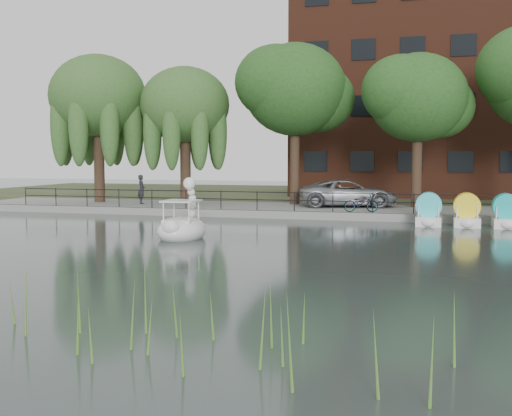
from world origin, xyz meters
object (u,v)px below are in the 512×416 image
at_px(minivan, 348,191).
at_px(swan_boat, 182,225).
at_px(pedestrian, 141,187).
at_px(bicycle, 361,202).

relative_size(minivan, swan_boat, 2.12).
bearing_deg(minivan, swan_boat, 143.84).
xyz_separation_m(minivan, swan_boat, (-4.97, -12.35, -0.75)).
distance_m(minivan, pedestrian, 12.14).
distance_m(bicycle, pedestrian, 13.26).
bearing_deg(pedestrian, minivan, -120.15).
bearing_deg(bicycle, pedestrian, 70.05).
relative_size(minivan, pedestrian, 3.17).
xyz_separation_m(minivan, bicycle, (1.03, -3.08, -0.37)).
bearing_deg(minivan, bicycle, -175.66).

